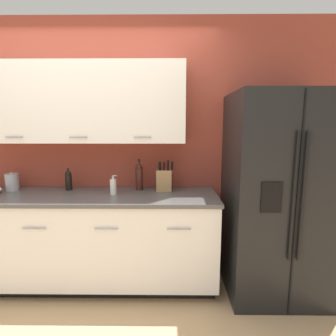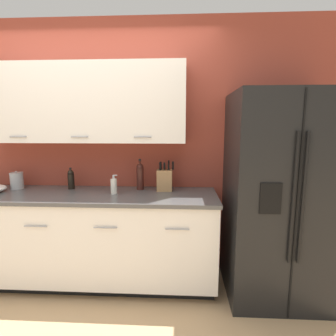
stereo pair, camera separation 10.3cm
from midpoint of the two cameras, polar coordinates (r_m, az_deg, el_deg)
name	(u,v)px [view 2 (the right image)]	position (r m, az deg, el deg)	size (l,w,h in m)	color
wall_back	(94,138)	(2.81, -14.70, 6.27)	(10.00, 0.39, 2.60)	#993D2D
counter_unit	(86,237)	(2.76, -16.46, -14.30)	(2.54, 0.64, 0.91)	black
refrigerator	(278,197)	(2.57, 23.98, -5.85)	(0.88, 0.77, 1.83)	black
knife_block	(165,180)	(2.58, 0.42, -2.54)	(0.17, 0.12, 0.30)	#A87A4C
wine_bottle	(140,176)	(2.63, -4.98, -1.69)	(0.07, 0.07, 0.31)	#3D1914
soap_dispenser	(114,186)	(2.51, -10.56, -3.88)	(0.06, 0.06, 0.18)	silver
oil_bottle	(71,179)	(2.81, -19.38, -2.26)	(0.07, 0.07, 0.22)	black
steel_canister	(17,181)	(3.05, -29.21, -2.40)	(0.13, 0.13, 0.18)	#A3A3A5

